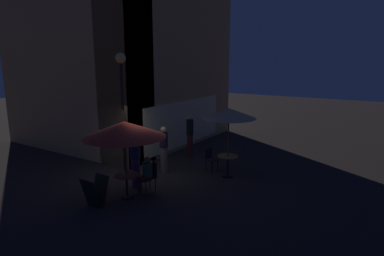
{
  "coord_description": "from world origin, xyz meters",
  "views": [
    {
      "loc": [
        -7.97,
        -7.37,
        4.17
      ],
      "look_at": [
        1.97,
        -1.05,
        1.7
      ],
      "focal_mm": 30.39,
      "sensor_mm": 36.0,
      "label": 1
    }
  ],
  "objects_px": {
    "patron_standing_2": "(190,135)",
    "cafe_table_0": "(127,181)",
    "patio_umbrella_0": "(124,129)",
    "patron_standing_3": "(135,161)",
    "street_lamp_near_corner": "(122,89)",
    "patio_umbrella_1": "(229,114)",
    "patron_seated_0": "(146,172)",
    "menu_sandwich_board": "(95,192)",
    "cafe_table_1": "(228,161)",
    "cafe_chair_0": "(150,174)",
    "patron_standing_1": "(164,149)",
    "cafe_chair_1": "(210,157)"
  },
  "relations": [
    {
      "from": "patio_umbrella_1",
      "to": "cafe_chair_0",
      "type": "height_order",
      "value": "patio_umbrella_1"
    },
    {
      "from": "patio_umbrella_1",
      "to": "cafe_chair_0",
      "type": "bearing_deg",
      "value": 149.72
    },
    {
      "from": "cafe_table_1",
      "to": "patron_seated_0",
      "type": "relative_size",
      "value": 0.66
    },
    {
      "from": "cafe_table_1",
      "to": "patron_standing_3",
      "type": "distance_m",
      "value": 3.33
    },
    {
      "from": "cafe_table_0",
      "to": "patron_standing_1",
      "type": "bearing_deg",
      "value": 11.12
    },
    {
      "from": "menu_sandwich_board",
      "to": "cafe_chair_1",
      "type": "distance_m",
      "value": 4.61
    },
    {
      "from": "cafe_chair_0",
      "to": "patron_standing_1",
      "type": "distance_m",
      "value": 1.93
    },
    {
      "from": "cafe_table_0",
      "to": "patron_standing_1",
      "type": "height_order",
      "value": "patron_standing_1"
    },
    {
      "from": "patio_umbrella_1",
      "to": "patron_standing_2",
      "type": "distance_m",
      "value": 3.19
    },
    {
      "from": "cafe_chair_0",
      "to": "patron_seated_0",
      "type": "xyz_separation_m",
      "value": [
        -0.15,
        0.05,
        0.07
      ]
    },
    {
      "from": "patron_standing_2",
      "to": "cafe_table_0",
      "type": "bearing_deg",
      "value": 105.76
    },
    {
      "from": "cafe_table_1",
      "to": "patron_standing_2",
      "type": "height_order",
      "value": "patron_standing_2"
    },
    {
      "from": "street_lamp_near_corner",
      "to": "cafe_chair_0",
      "type": "bearing_deg",
      "value": -105.53
    },
    {
      "from": "patio_umbrella_0",
      "to": "patron_standing_3",
      "type": "distance_m",
      "value": 1.56
    },
    {
      "from": "cafe_table_0",
      "to": "cafe_table_1",
      "type": "relative_size",
      "value": 0.96
    },
    {
      "from": "street_lamp_near_corner",
      "to": "patron_standing_1",
      "type": "distance_m",
      "value": 2.75
    },
    {
      "from": "patio_umbrella_1",
      "to": "menu_sandwich_board",
      "type": "bearing_deg",
      "value": 153.33
    },
    {
      "from": "menu_sandwich_board",
      "to": "cafe_chair_0",
      "type": "height_order",
      "value": "cafe_chair_0"
    },
    {
      "from": "cafe_table_1",
      "to": "patron_standing_2",
      "type": "bearing_deg",
      "value": 61.13
    },
    {
      "from": "cafe_table_1",
      "to": "patron_standing_1",
      "type": "xyz_separation_m",
      "value": [
        -0.82,
        2.27,
        0.32
      ]
    },
    {
      "from": "patio_umbrella_0",
      "to": "cafe_chair_1",
      "type": "height_order",
      "value": "patio_umbrella_0"
    },
    {
      "from": "menu_sandwich_board",
      "to": "cafe_chair_0",
      "type": "xyz_separation_m",
      "value": [
        1.7,
        -0.65,
        0.15
      ]
    },
    {
      "from": "cafe_chair_1",
      "to": "patron_standing_3",
      "type": "distance_m",
      "value": 3.01
    },
    {
      "from": "street_lamp_near_corner",
      "to": "patron_seated_0",
      "type": "height_order",
      "value": "street_lamp_near_corner"
    },
    {
      "from": "cafe_table_1",
      "to": "patio_umbrella_0",
      "type": "relative_size",
      "value": 0.32
    },
    {
      "from": "patio_umbrella_1",
      "to": "cafe_chair_0",
      "type": "relative_size",
      "value": 2.52
    },
    {
      "from": "cafe_chair_0",
      "to": "patron_standing_1",
      "type": "bearing_deg",
      "value": -136.19
    },
    {
      "from": "cafe_chair_0",
      "to": "patron_seated_0",
      "type": "bearing_deg",
      "value": 0.0
    },
    {
      "from": "patio_umbrella_1",
      "to": "patron_standing_3",
      "type": "distance_m",
      "value": 3.61
    },
    {
      "from": "cafe_table_0",
      "to": "patron_standing_2",
      "type": "xyz_separation_m",
      "value": [
        4.74,
        0.76,
        0.41
      ]
    },
    {
      "from": "cafe_chair_0",
      "to": "cafe_chair_1",
      "type": "distance_m",
      "value": 2.79
    },
    {
      "from": "cafe_table_1",
      "to": "patron_standing_3",
      "type": "height_order",
      "value": "patron_standing_3"
    },
    {
      "from": "cafe_table_0",
      "to": "patio_umbrella_0",
      "type": "height_order",
      "value": "patio_umbrella_0"
    },
    {
      "from": "patio_umbrella_1",
      "to": "street_lamp_near_corner",
      "type": "bearing_deg",
      "value": 125.51
    },
    {
      "from": "cafe_chair_0",
      "to": "cafe_chair_1",
      "type": "xyz_separation_m",
      "value": [
        2.71,
        -0.68,
        -0.04
      ]
    },
    {
      "from": "street_lamp_near_corner",
      "to": "patron_standing_1",
      "type": "xyz_separation_m",
      "value": [
        1.32,
        -0.72,
        -2.3
      ]
    },
    {
      "from": "street_lamp_near_corner",
      "to": "patio_umbrella_1",
      "type": "height_order",
      "value": "street_lamp_near_corner"
    },
    {
      "from": "cafe_table_1",
      "to": "patron_standing_3",
      "type": "relative_size",
      "value": 0.45
    },
    {
      "from": "cafe_table_0",
      "to": "patron_standing_1",
      "type": "relative_size",
      "value": 0.43
    },
    {
      "from": "menu_sandwich_board",
      "to": "cafe_table_1",
      "type": "xyz_separation_m",
      "value": [
        4.26,
        -2.14,
        0.13
      ]
    },
    {
      "from": "cafe_table_1",
      "to": "patio_umbrella_0",
      "type": "height_order",
      "value": "patio_umbrella_0"
    },
    {
      "from": "patron_standing_1",
      "to": "patron_standing_3",
      "type": "relative_size",
      "value": 1.0
    },
    {
      "from": "patron_seated_0",
      "to": "patron_standing_2",
      "type": "relative_size",
      "value": 0.64
    },
    {
      "from": "cafe_table_1",
      "to": "patio_umbrella_1",
      "type": "height_order",
      "value": "patio_umbrella_1"
    },
    {
      "from": "street_lamp_near_corner",
      "to": "patio_umbrella_0",
      "type": "relative_size",
      "value": 1.79
    },
    {
      "from": "cafe_chair_1",
      "to": "patron_standing_2",
      "type": "height_order",
      "value": "patron_standing_2"
    },
    {
      "from": "patron_standing_2",
      "to": "patron_standing_3",
      "type": "distance_m",
      "value": 3.93
    },
    {
      "from": "patio_umbrella_0",
      "to": "street_lamp_near_corner",
      "type": "bearing_deg",
      "value": 45.35
    },
    {
      "from": "patio_umbrella_0",
      "to": "patron_standing_2",
      "type": "xyz_separation_m",
      "value": [
        4.74,
        0.76,
        -1.2
      ]
    },
    {
      "from": "patron_standing_1",
      "to": "menu_sandwich_board",
      "type": "bearing_deg",
      "value": 3.23
    }
  ]
}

